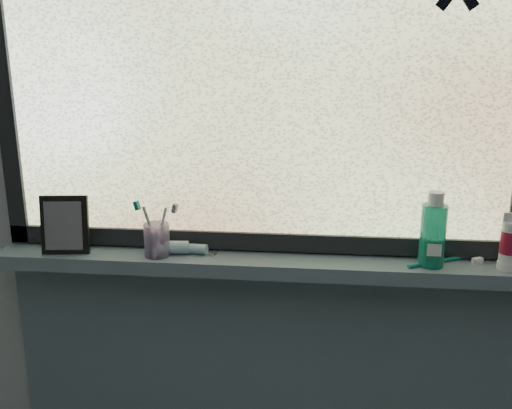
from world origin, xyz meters
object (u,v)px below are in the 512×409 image
at_px(toothbrush_cup, 157,240).
at_px(mouthwash_bottle, 433,229).
at_px(vanity_mirror, 65,225).
at_px(cream_tube, 510,240).

height_order(toothbrush_cup, mouthwash_bottle, mouthwash_bottle).
xyz_separation_m(vanity_mirror, cream_tube, (1.18, -0.00, -0.00)).
relative_size(toothbrush_cup, cream_tube, 0.84).
distance_m(toothbrush_cup, mouthwash_bottle, 0.73).
height_order(vanity_mirror, mouthwash_bottle, mouthwash_bottle).
height_order(vanity_mirror, toothbrush_cup, vanity_mirror).
height_order(mouthwash_bottle, cream_tube, mouthwash_bottle).
relative_size(vanity_mirror, cream_tube, 1.49).
xyz_separation_m(mouthwash_bottle, cream_tube, (0.19, -0.01, -0.02)).
distance_m(mouthwash_bottle, cream_tube, 0.19).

